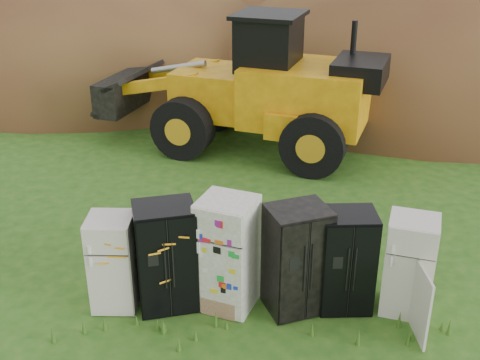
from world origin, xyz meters
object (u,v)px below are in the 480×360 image
object	(u,v)px
fridge_black_side	(166,256)
fridge_open_door	(409,265)
fridge_leftmost	(113,262)
fridge_sticker	(228,254)
fridge_black_right	(346,260)
wheel_loader	(235,81)
fridge_dark_mid	(297,259)

from	to	relation	value
fridge_black_side	fridge_open_door	world-z (taller)	fridge_black_side
fridge_leftmost	fridge_black_side	size ratio (longest dim) A/B	0.89
fridge_sticker	fridge_black_right	xyz separation A→B (m)	(1.86, 0.01, -0.10)
fridge_black_side	fridge_black_right	bearing A→B (deg)	-13.80
wheel_loader	fridge_black_right	bearing A→B (deg)	-56.16
fridge_black_side	fridge_sticker	world-z (taller)	fridge_sticker
fridge_leftmost	fridge_open_door	xyz separation A→B (m)	(4.64, -0.02, 0.03)
fridge_sticker	fridge_dark_mid	size ratio (longest dim) A/B	1.06
fridge_sticker	wheel_loader	world-z (taller)	wheel_loader
fridge_leftmost	fridge_black_right	size ratio (longest dim) A/B	0.95
fridge_black_side	fridge_open_door	distance (m)	3.80
fridge_dark_mid	fridge_black_right	size ratio (longest dim) A/B	1.06
fridge_leftmost	fridge_black_side	distance (m)	0.85
fridge_black_right	fridge_leftmost	bearing A→B (deg)	177.82
fridge_sticker	fridge_open_door	bearing A→B (deg)	19.17
fridge_open_door	wheel_loader	bearing A→B (deg)	128.94
fridge_dark_mid	fridge_black_side	bearing A→B (deg)	158.01
fridge_leftmost	fridge_dark_mid	distance (m)	2.89
fridge_sticker	wheel_loader	bearing A→B (deg)	111.47
fridge_black_side	fridge_open_door	xyz separation A→B (m)	(3.80, -0.05, -0.07)
fridge_open_door	fridge_dark_mid	bearing A→B (deg)	-163.98
fridge_sticker	fridge_black_side	bearing A→B (deg)	-157.82
fridge_sticker	fridge_open_door	size ratio (longest dim) A/B	1.15
fridge_dark_mid	fridge_sticker	bearing A→B (deg)	155.75
fridge_sticker	fridge_open_door	distance (m)	2.84
fridge_black_side	wheel_loader	distance (m)	7.12
fridge_sticker	fridge_dark_mid	bearing A→B (deg)	17.38
fridge_leftmost	fridge_sticker	bearing A→B (deg)	1.68
fridge_sticker	wheel_loader	size ratio (longest dim) A/B	0.26
fridge_leftmost	fridge_sticker	world-z (taller)	fridge_sticker
fridge_black_side	fridge_sticker	xyz separation A→B (m)	(0.97, 0.03, 0.05)
wheel_loader	fridge_sticker	bearing A→B (deg)	-71.04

